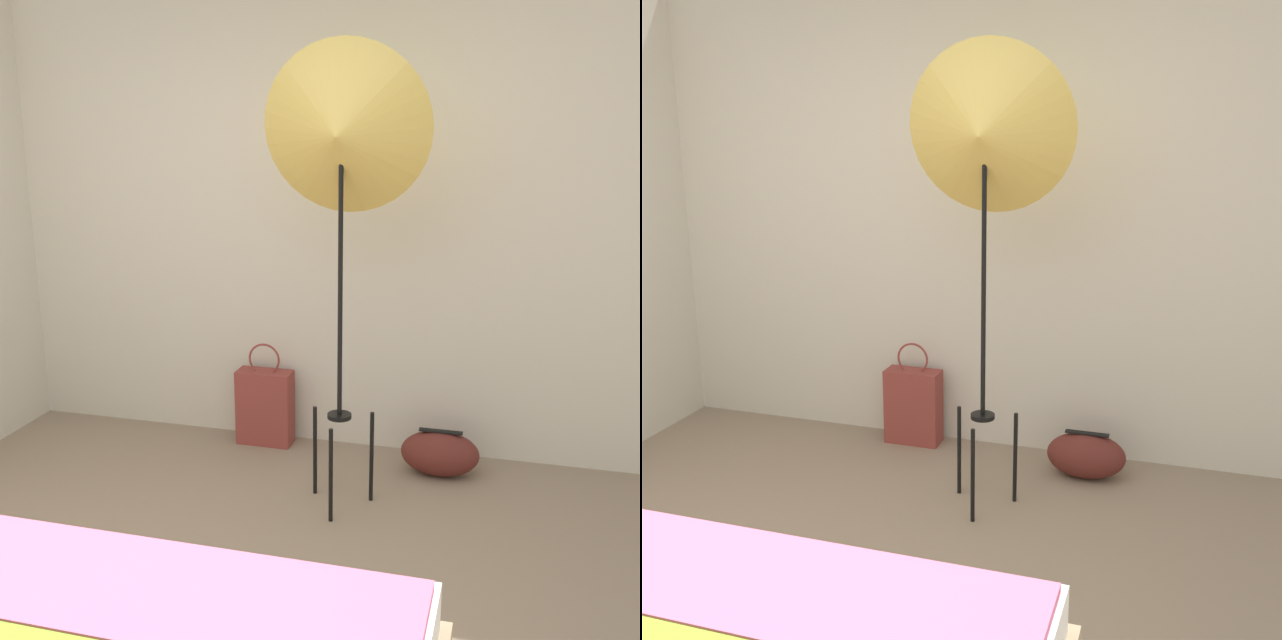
% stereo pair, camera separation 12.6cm
% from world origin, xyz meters
% --- Properties ---
extents(wall_back, '(8.00, 0.05, 2.60)m').
position_xyz_m(wall_back, '(0.00, 2.26, 1.30)').
color(wall_back, beige).
rests_on(wall_back, ground_plane).
extents(photo_umbrella, '(0.77, 0.34, 2.16)m').
position_xyz_m(photo_umbrella, '(0.39, 1.51, 1.75)').
color(photo_umbrella, black).
rests_on(photo_umbrella, ground_plane).
extents(tote_bag, '(0.32, 0.14, 0.60)m').
position_xyz_m(tote_bag, '(-0.20, 2.12, 0.22)').
color(tote_bag, brown).
rests_on(tote_bag, ground_plane).
extents(duffel_bag, '(0.41, 0.24, 0.25)m').
position_xyz_m(duffel_bag, '(0.82, 1.96, 0.12)').
color(duffel_bag, '#5B231E').
rests_on(duffel_bag, ground_plane).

